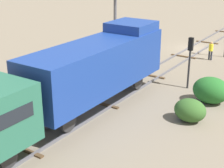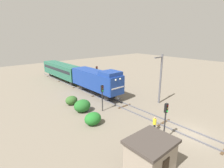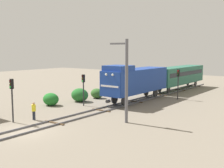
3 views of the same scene
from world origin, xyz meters
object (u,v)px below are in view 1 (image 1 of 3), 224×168
object	(u,v)px
catenary_mast	(116,15)
worker_near_track	(211,49)
traffic_signal_mid	(190,53)
locomotive	(100,64)

from	to	relation	value
catenary_mast	worker_near_track	bearing A→B (deg)	-148.59
traffic_signal_mid	locomotive	bearing A→B (deg)	60.32
locomotive	worker_near_track	size ratio (longest dim) A/B	6.82
locomotive	traffic_signal_mid	size ratio (longest dim) A/B	3.15
traffic_signal_mid	catenary_mast	xyz separation A→B (m)	(8.33, -3.35, 1.40)
locomotive	worker_near_track	distance (m)	14.12
worker_near_track	traffic_signal_mid	bearing A→B (deg)	-135.66
traffic_signal_mid	catenary_mast	distance (m)	9.09
traffic_signal_mid	worker_near_track	xyz separation A→B (m)	(1.00, -7.83, -1.58)
locomotive	worker_near_track	world-z (taller)	locomotive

